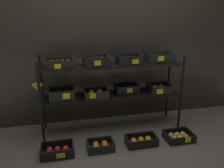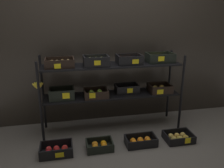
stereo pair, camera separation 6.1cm
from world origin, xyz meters
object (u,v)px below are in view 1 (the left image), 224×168
object	(u,v)px
crate_ground_apple_red	(57,151)
crate_ground_center_orange	(141,141)
crate_ground_orange	(100,146)
crate_ground_apple_gold	(179,137)
display_rack	(111,78)

from	to	relation	value
crate_ground_apple_red	crate_ground_center_orange	world-z (taller)	crate_ground_apple_red
crate_ground_apple_red	crate_ground_center_orange	size ratio (longest dim) A/B	0.98
crate_ground_orange	crate_ground_apple_gold	world-z (taller)	crate_ground_orange
crate_ground_orange	crate_ground_center_orange	bearing A→B (deg)	-1.11
display_rack	crate_ground_center_orange	distance (m)	0.89
crate_ground_orange	display_rack	bearing A→B (deg)	63.97
crate_ground_orange	crate_ground_center_orange	size ratio (longest dim) A/B	0.83
display_rack	crate_ground_orange	xyz separation A→B (m)	(-0.23, -0.47, -0.69)
display_rack	crate_ground_orange	size ratio (longest dim) A/B	6.24
display_rack	crate_ground_orange	world-z (taller)	display_rack
crate_ground_orange	crate_ground_center_orange	xyz separation A→B (m)	(0.51, -0.01, 0.00)
crate_ground_apple_red	crate_ground_orange	world-z (taller)	crate_ground_apple_red
crate_ground_apple_red	crate_ground_apple_gold	distance (m)	1.51
display_rack	crate_ground_apple_red	size ratio (longest dim) A/B	5.29
display_rack	crate_ground_center_orange	size ratio (longest dim) A/B	5.17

